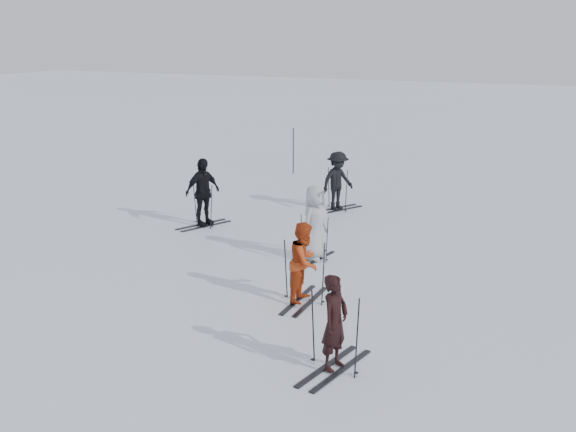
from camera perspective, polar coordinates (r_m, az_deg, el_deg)
The scene contains 12 objects.
ground at distance 16.80m, azimuth -1.42°, elevation -4.09°, with size 120.00×120.00×0.00m, color silver.
skier_near_dark at distance 11.73m, azimuth 3.71°, elevation -8.50°, with size 0.58×0.38×1.59m, color black.
skier_red at distance 14.52m, azimuth 1.31°, elevation -3.75°, with size 0.79×0.62×1.64m, color #B23B14.
skier_grey at distance 17.14m, azimuth 2.10°, elevation -0.59°, with size 0.87×0.57×1.79m, color #A7ACB1.
skier_uphill_left at distance 20.20m, azimuth -6.76°, elevation 1.83°, with size 1.11×0.46×1.89m, color black.
skier_uphill_far at distance 21.92m, azimuth 3.94°, elevation 2.74°, with size 1.14×0.66×1.77m, color black.
skis_near_dark at distance 11.78m, azimuth 3.70°, elevation -9.04°, with size 0.98×1.85×1.35m, color black, non-canonical shape.
skis_red at distance 14.57m, azimuth 1.30°, elevation -4.33°, with size 0.96×1.82×1.32m, color black, non-canonical shape.
skis_grey at distance 17.23m, azimuth 2.09°, elevation -1.65°, with size 0.82×1.55×1.13m, color black, non-canonical shape.
skis_uphill_left at distance 20.28m, azimuth -6.73°, elevation 0.97°, with size 0.92×1.74×1.27m, color black, non-canonical shape.
skis_uphill_far at distance 21.97m, azimuth 3.93°, elevation 2.18°, with size 0.96×1.82×1.32m, color black, non-canonical shape.
piste_marker at distance 27.45m, azimuth 0.42°, elevation 5.18°, with size 0.04×0.04×1.74m, color black.
Camera 1 is at (6.99, -14.29, 5.41)m, focal length 45.00 mm.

